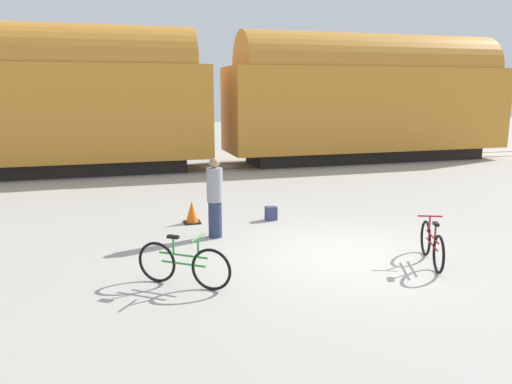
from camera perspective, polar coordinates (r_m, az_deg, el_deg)
ground_plane at (r=10.05m, az=10.30°, el=-7.25°), size 80.00×80.00×0.00m
freight_train at (r=20.85m, az=-4.42°, el=10.90°), size 26.72×3.09×5.60m
rail_near at (r=20.40m, az=-3.87°, el=2.62°), size 38.72×0.07×0.01m
rail_far at (r=21.79m, az=-4.70°, el=3.20°), size 38.72×0.07×0.01m
bicycle_green at (r=8.44m, az=-8.29°, el=-8.21°), size 1.42×1.07×0.89m
bicycle_maroon at (r=9.96m, az=19.46°, el=-5.69°), size 0.68×1.58×0.87m
person_in_grey at (r=10.95m, az=-4.73°, el=-0.68°), size 0.35×0.35×1.77m
backpack at (r=12.51m, az=1.73°, el=-2.45°), size 0.28×0.20×0.34m
traffic_cone at (r=12.31m, az=-7.33°, el=-2.37°), size 0.40×0.40×0.55m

